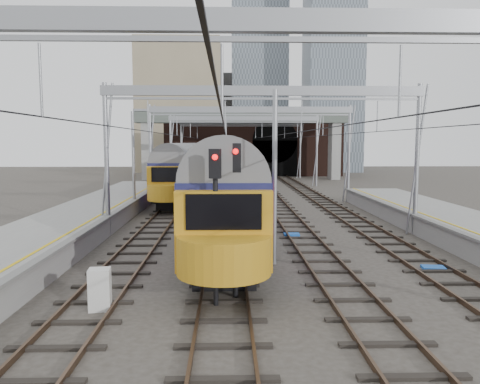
{
  "coord_description": "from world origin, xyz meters",
  "views": [
    {
      "loc": [
        -1.89,
        -16.61,
        4.93
      ],
      "look_at": [
        -1.24,
        7.24,
        2.4
      ],
      "focal_mm": 35.0,
      "sensor_mm": 36.0,
      "label": 1
    }
  ],
  "objects_px": {
    "train_second": "(188,166)",
    "signal_near_left": "(215,208)",
    "train_main": "(226,164)",
    "signal_near_centre": "(235,202)",
    "relay_cabinet": "(100,289)"
  },
  "relations": [
    {
      "from": "train_second",
      "to": "signal_near_centre",
      "type": "xyz_separation_m",
      "value": [
        4.36,
        -33.85,
        0.58
      ]
    },
    {
      "from": "signal_near_centre",
      "to": "signal_near_left",
      "type": "bearing_deg",
      "value": -125.8
    },
    {
      "from": "signal_near_centre",
      "to": "relay_cabinet",
      "type": "bearing_deg",
      "value": -162.45
    },
    {
      "from": "train_main",
      "to": "signal_near_left",
      "type": "distance_m",
      "value": 35.24
    },
    {
      "from": "signal_near_left",
      "to": "signal_near_centre",
      "type": "bearing_deg",
      "value": 66.97
    },
    {
      "from": "relay_cabinet",
      "to": "signal_near_centre",
      "type": "bearing_deg",
      "value": 6.98
    },
    {
      "from": "signal_near_centre",
      "to": "train_main",
      "type": "bearing_deg",
      "value": 94.42
    },
    {
      "from": "train_second",
      "to": "signal_near_left",
      "type": "xyz_separation_m",
      "value": [
        3.75,
        -34.58,
        0.49
      ]
    },
    {
      "from": "train_main",
      "to": "relay_cabinet",
      "type": "height_order",
      "value": "train_main"
    },
    {
      "from": "train_second",
      "to": "relay_cabinet",
      "type": "xyz_separation_m",
      "value": [
        0.34,
        -34.83,
        -1.9
      ]
    },
    {
      "from": "signal_near_left",
      "to": "relay_cabinet",
      "type": "distance_m",
      "value": 4.17
    },
    {
      "from": "signal_near_left",
      "to": "relay_cabinet",
      "type": "xyz_separation_m",
      "value": [
        -3.41,
        -0.25,
        -2.38
      ]
    },
    {
      "from": "signal_near_left",
      "to": "relay_cabinet",
      "type": "bearing_deg",
      "value": -159.26
    },
    {
      "from": "train_second",
      "to": "train_main",
      "type": "bearing_deg",
      "value": 9.3
    },
    {
      "from": "signal_near_centre",
      "to": "train_second",
      "type": "bearing_deg",
      "value": 101.16
    }
  ]
}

